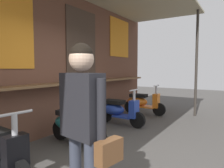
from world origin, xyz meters
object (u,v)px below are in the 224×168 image
(scooter_teal, at_px, (75,124))
(shopper_with_handbag, at_px, (83,116))
(scooter_orange, at_px, (142,102))
(scooter_blue, at_px, (118,110))

(scooter_teal, distance_m, shopper_with_handbag, 2.26)
(scooter_teal, distance_m, scooter_orange, 3.20)
(scooter_teal, distance_m, scooter_blue, 1.66)
(scooter_blue, bearing_deg, shopper_with_handbag, -62.99)
(scooter_teal, bearing_deg, scooter_blue, 93.10)
(scooter_teal, xyz_separation_m, shopper_with_handbag, (-1.52, -1.53, 0.66))
(scooter_blue, distance_m, scooter_orange, 1.54)
(scooter_blue, distance_m, shopper_with_handbag, 3.59)
(scooter_orange, height_order, shopper_with_handbag, shopper_with_handbag)
(scooter_blue, bearing_deg, scooter_orange, 91.37)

